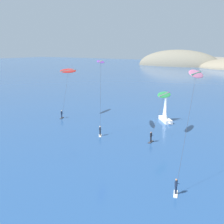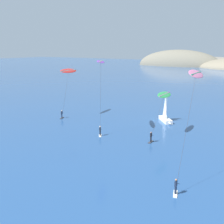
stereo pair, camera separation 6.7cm
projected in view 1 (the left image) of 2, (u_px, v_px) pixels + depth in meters
headland_island at (219, 67)px, 207.51m from camera, size 139.48×53.68×25.33m
sailboat_near at (166, 119)px, 56.08m from camera, size 4.67×5.09×5.70m
kitesurfer_green at (163, 98)px, 47.13m from camera, size 1.95×8.96×7.21m
kitesurfer_red at (68, 74)px, 59.44m from camera, size 2.13×6.52×10.18m
kitesurfer_pink at (194, 83)px, 30.48m from camera, size 1.77×8.66×12.25m
kitesurfer_purple at (101, 68)px, 47.04m from camera, size 4.03×5.59×12.49m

